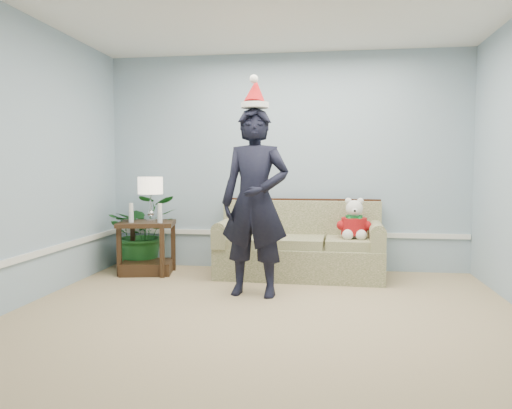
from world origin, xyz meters
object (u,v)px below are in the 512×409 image
at_px(sofa, 300,249).
at_px(table_lamp, 150,187).
at_px(side_table, 147,253).
at_px(houseplant, 142,232).
at_px(man, 255,202).
at_px(teddy_bear, 354,224).

distance_m(sofa, table_lamp, 1.95).
xyz_separation_m(sofa, side_table, (-1.84, -0.13, -0.07)).
distance_m(sofa, side_table, 1.85).
bearing_deg(table_lamp, sofa, 1.94).
relative_size(table_lamp, houseplant, 0.57).
height_order(table_lamp, man, man).
xyz_separation_m(side_table, teddy_bear, (2.46, 0.03, 0.39)).
bearing_deg(side_table, teddy_bear, 0.74).
distance_m(sofa, teddy_bear, 0.71).
distance_m(sofa, houseplant, 2.00).
distance_m(side_table, teddy_bear, 2.50).
relative_size(side_table, houseplant, 0.79).
height_order(sofa, table_lamp, table_lamp).
xyz_separation_m(table_lamp, man, (1.42, -0.92, -0.11)).
xyz_separation_m(sofa, teddy_bear, (0.62, -0.10, 0.32)).
bearing_deg(teddy_bear, table_lamp, 179.07).
distance_m(man, teddy_bear, 1.38).
height_order(man, teddy_bear, man).
relative_size(houseplant, man, 0.50).
distance_m(side_table, houseplant, 0.38).
bearing_deg(side_table, houseplant, 120.98).
distance_m(houseplant, teddy_bear, 2.63).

